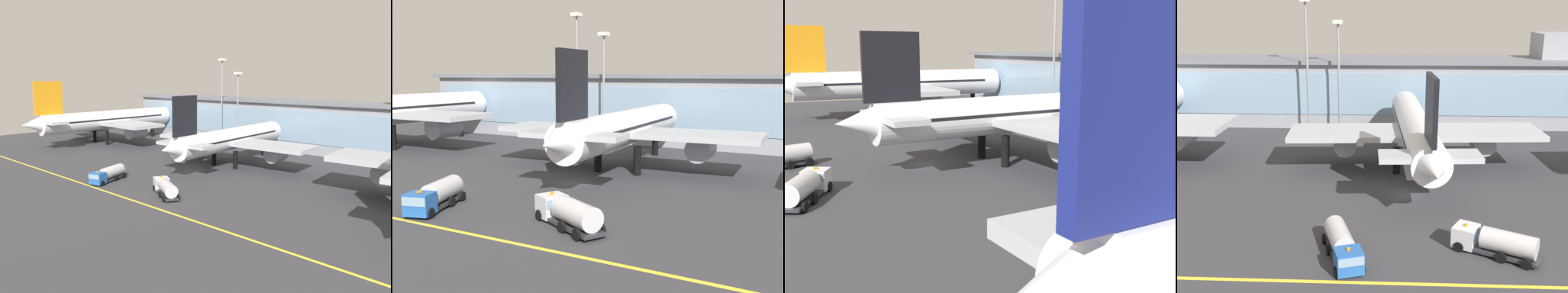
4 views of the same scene
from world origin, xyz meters
TOP-DOWN VIEW (x-y plane):
  - ground_plane at (0.00, 0.00)m, footprint 180.00×180.00m
  - terminal_building at (1.58, 42.57)m, footprint 125.21×14.00m
  - airliner_near_left at (-48.29, 11.80)m, footprint 40.36×56.28m
  - airliner_near_right at (1.81, 11.84)m, footprint 39.94×47.61m
  - fuel_tanker_truck at (8.85, -16.00)m, footprint 9.12×6.42m
  - apron_light_mast_west at (-18.74, 32.85)m, footprint 1.80×1.80m
  - apron_light_mast_centre at (-12.51, 32.74)m, footprint 1.80×1.80m

SIDE VIEW (x-z plane):
  - ground_plane at x=0.00m, z-range 0.00..0.00m
  - fuel_tanker_truck at x=8.85m, z-range 0.06..2.96m
  - airliner_near_right at x=1.81m, z-range -2.31..14.79m
  - airliner_near_left at x=-48.29m, z-range -2.65..17.09m
  - terminal_building at x=1.58m, z-range -2.13..17.35m
  - apron_light_mast_centre at x=-12.51m, z-range 3.58..25.97m
  - apron_light_mast_west at x=-18.74m, z-range 3.79..30.25m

